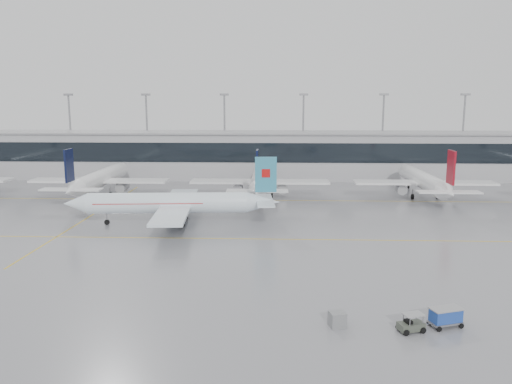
{
  "coord_description": "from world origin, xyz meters",
  "views": [
    {
      "loc": [
        3.27,
        -72.38,
        20.28
      ],
      "look_at": [
        0.0,
        12.0,
        5.0
      ],
      "focal_mm": 35.0,
      "sensor_mm": 36.0,
      "label": 1
    }
  ],
  "objects_px": {
    "air_canada_jet": "(175,203)",
    "baggage_cart": "(446,316)",
    "baggage_tug": "(411,325)",
    "gse_unit": "(337,319)"
  },
  "relations": [
    {
      "from": "baggage_tug",
      "to": "gse_unit",
      "type": "relative_size",
      "value": 2.47
    },
    {
      "from": "baggage_tug",
      "to": "baggage_cart",
      "type": "height_order",
      "value": "baggage_cart"
    },
    {
      "from": "baggage_cart",
      "to": "gse_unit",
      "type": "xyz_separation_m",
      "value": [
        -9.89,
        -0.38,
        -0.35
      ]
    },
    {
      "from": "baggage_tug",
      "to": "baggage_cart",
      "type": "bearing_deg",
      "value": 0.0
    },
    {
      "from": "baggage_tug",
      "to": "gse_unit",
      "type": "distance_m",
      "value": 6.52
    },
    {
      "from": "air_canada_jet",
      "to": "baggage_cart",
      "type": "relative_size",
      "value": 11.06
    },
    {
      "from": "baggage_cart",
      "to": "baggage_tug",
      "type": "bearing_deg",
      "value": -180.0
    },
    {
      "from": "air_canada_jet",
      "to": "baggage_cart",
      "type": "distance_m",
      "value": 49.67
    },
    {
      "from": "baggage_tug",
      "to": "air_canada_jet",
      "type": "bearing_deg",
      "value": 108.25
    },
    {
      "from": "air_canada_jet",
      "to": "gse_unit",
      "type": "relative_size",
      "value": 25.76
    }
  ]
}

